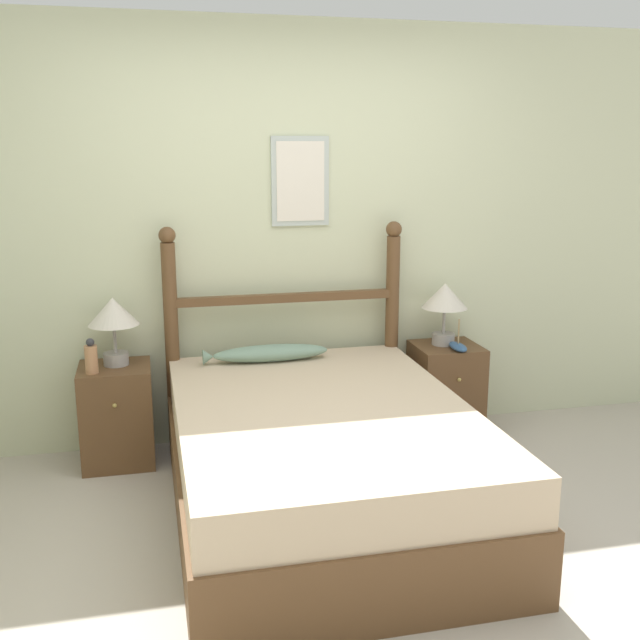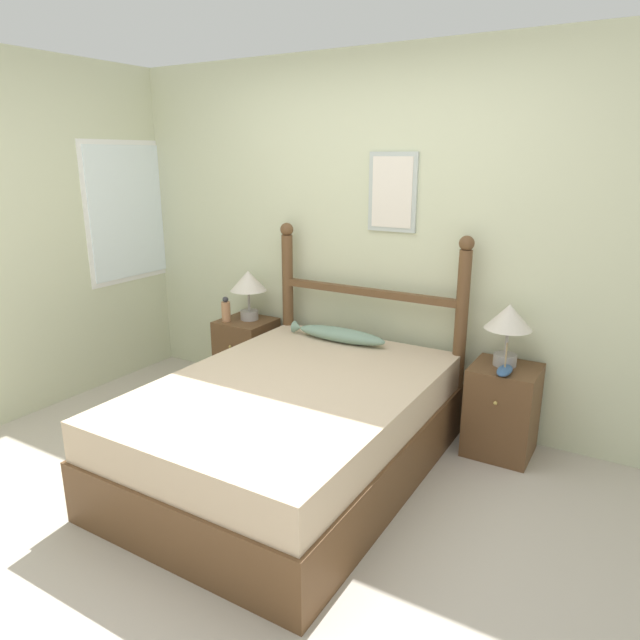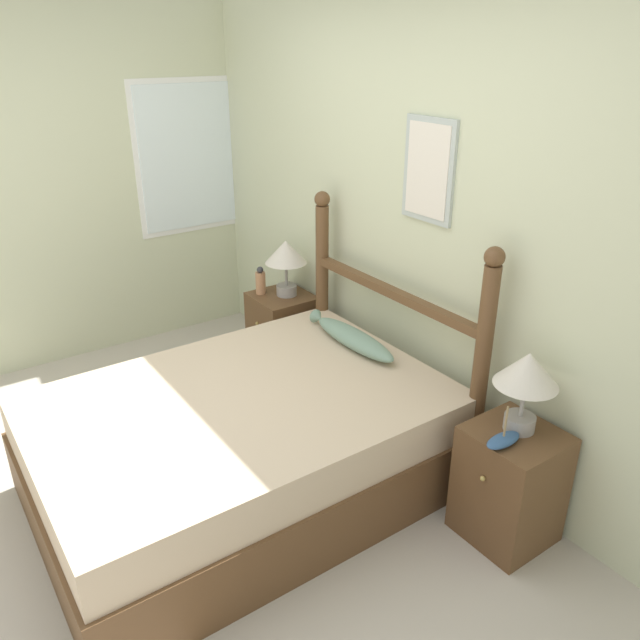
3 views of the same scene
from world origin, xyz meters
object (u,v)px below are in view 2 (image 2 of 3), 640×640
Objects in this scene: nightstand_left at (247,355)px; model_boat at (505,370)px; bottle at (226,310)px; fish_pillow at (339,335)px; bed at (292,428)px; table_lamp_left at (248,284)px; nightstand_right at (502,410)px; table_lamp_right at (509,321)px.

nightstand_left is 2.96× the size of model_boat.
nightstand_left is 0.41m from bottle.
fish_pillow is (0.89, -0.06, 0.33)m from nightstand_left.
table_lamp_left is at bearing 137.83° from bed.
nightstand_right is 0.79× the size of fish_pillow.
table_lamp_right reaches higher than nightstand_left.
table_lamp_left reaches higher than model_boat.
nightstand_left and nightstand_right have the same top height.
nightstand_left is 1.00× the size of nightstand_right.
bottle is (-1.14, 0.78, 0.39)m from bed.
table_lamp_left is at bearing 179.84° from table_lamp_right.
table_lamp_right is at bearing 121.83° from nightstand_right.
nightstand_left is 0.58m from table_lamp_left.
table_lamp_left is at bearing 173.91° from fish_pillow.
table_lamp_right is at bearing 42.13° from bed.
table_lamp_right is (2.01, -0.01, 0.00)m from table_lamp_left.
bed is at bearing -144.02° from model_boat.
bed is 0.90m from fish_pillow.
nightstand_right is 2.93× the size of bottle.
table_lamp_right is (1.00, 0.91, 0.59)m from bed.
table_lamp_right is at bearing 103.49° from model_boat.
nightstand_right is at bearing -58.17° from table_lamp_right.
table_lamp_right reaches higher than nightstand_right.
nightstand_right is at bearing 98.74° from model_boat.
fish_pillow reaches higher than bed.
nightstand_right is 2.11m from table_lamp_left.
bed is 2.78× the size of fish_pillow.
fish_pillow is at bearing 2.41° from bottle.
bed is at bearing -40.74° from nightstand_left.
fish_pillow is at bearing 99.39° from bed.
table_lamp_right reaches higher than bottle.
fish_pillow is (-1.16, -0.06, 0.33)m from nightstand_right.
bottle is at bearing -177.30° from nightstand_right.
bed is at bearing -137.87° from table_lamp_right.
nightstand_left is at bearing 41.75° from bottle.
nightstand_right is 1.20m from fish_pillow.
table_lamp_left is 1.00× the size of table_lamp_right.
nightstand_right is 2.96× the size of model_boat.
bottle reaches higher than nightstand_right.
table_lamp_right is 2.00× the size of model_boat.
nightstand_right is 1.48× the size of table_lamp_right.
table_lamp_right is 1.98× the size of bottle.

